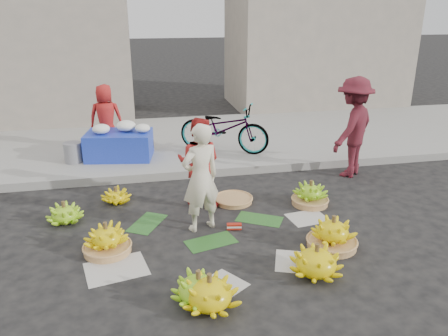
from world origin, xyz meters
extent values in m
plane|color=black|center=(0.00, 0.00, 0.00)|extent=(80.00, 80.00, 0.00)
cube|color=gray|center=(0.00, 2.20, 0.07)|extent=(40.00, 0.25, 0.15)
cube|color=gray|center=(0.00, 4.30, 0.06)|extent=(40.00, 4.00, 0.12)
cube|color=#9F9282|center=(-4.00, 7.20, 2.00)|extent=(6.00, 3.00, 4.00)
cube|color=#9F9282|center=(4.50, 7.70, 2.50)|extent=(5.00, 3.00, 5.00)
cylinder|color=#AB7A47|center=(-1.41, -0.18, 0.04)|extent=(0.58, 0.58, 0.09)
cylinder|color=#523C20|center=(-1.41, -0.18, 0.35)|extent=(0.05, 0.05, 0.12)
cylinder|color=#523C20|center=(-0.44, -1.38, 0.31)|extent=(0.05, 0.05, 0.12)
cylinder|color=#523C20|center=(-0.34, -1.50, 0.33)|extent=(0.05, 0.05, 0.12)
cylinder|color=#523C20|center=(0.95, -1.16, 0.34)|extent=(0.05, 0.05, 0.12)
cylinder|color=#AB7A47|center=(1.40, -0.62, 0.04)|extent=(0.63, 0.63, 0.09)
cylinder|color=#523C20|center=(1.40, -0.62, 0.38)|extent=(0.05, 0.05, 0.12)
cylinder|color=#AB7A47|center=(1.61, 0.64, 0.04)|extent=(0.55, 0.55, 0.09)
cylinder|color=#523C20|center=(1.61, 0.64, 0.34)|extent=(0.05, 0.05, 0.12)
cylinder|color=#523C20|center=(-2.04, 0.77, 0.27)|extent=(0.05, 0.05, 0.12)
cylinder|color=#523C20|center=(-1.34, 1.31, 0.21)|extent=(0.05, 0.05, 0.12)
cylinder|color=#AB7A47|center=(0.46, 0.97, 0.03)|extent=(0.74, 0.74, 0.07)
cube|color=#AB2012|center=(0.27, 0.07, 0.05)|extent=(0.21, 0.10, 0.08)
imported|color=#EBE3C6|center=(-0.16, 0.20, 0.75)|extent=(0.64, 0.53, 1.50)
imported|color=red|center=(-0.08, 0.98, 0.69)|extent=(0.83, 0.74, 1.39)
imported|color=maroon|center=(2.79, 1.72, 0.89)|extent=(1.31, 1.25, 1.78)
cube|color=#1B30B1|center=(-1.31, 3.17, 0.38)|extent=(1.34, 0.96, 0.51)
ellipsoid|color=white|center=(-1.62, 3.12, 0.72)|extent=(0.33, 0.33, 0.18)
ellipsoid|color=white|center=(-1.16, 3.22, 0.73)|extent=(0.37, 0.37, 0.20)
ellipsoid|color=white|center=(-0.85, 3.07, 0.71)|extent=(0.29, 0.29, 0.16)
cylinder|color=slate|center=(-2.17, 3.08, 0.31)|extent=(0.34, 0.34, 0.38)
imported|color=red|center=(-1.55, 3.73, 0.80)|extent=(0.70, 0.48, 1.35)
imported|color=gray|center=(0.76, 3.17, 0.61)|extent=(1.46, 1.94, 0.98)
camera|label=1|loc=(-0.93, -5.16, 2.89)|focal=35.00mm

